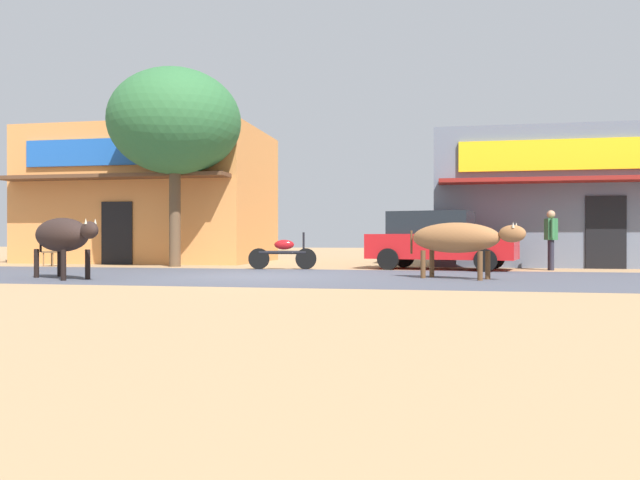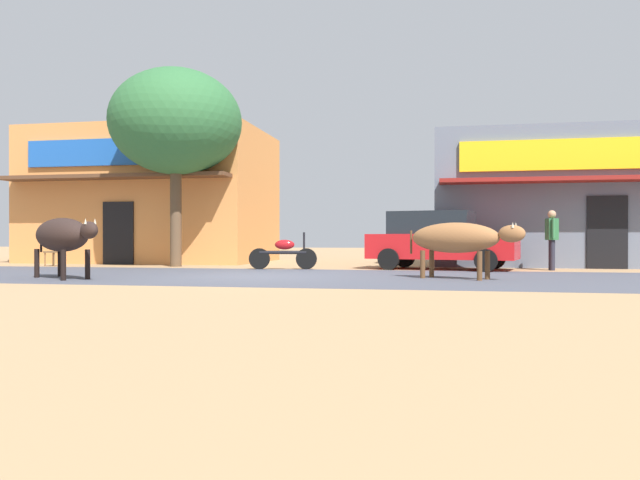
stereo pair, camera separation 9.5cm
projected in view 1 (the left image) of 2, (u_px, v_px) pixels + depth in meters
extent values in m
plane|color=tan|center=(257.00, 276.00, 14.36)|extent=(80.00, 80.00, 0.00)
cube|color=#484B57|center=(257.00, 276.00, 14.36)|extent=(72.00, 6.35, 0.00)
cube|color=#DB8A48|center=(153.00, 197.00, 23.16)|extent=(8.32, 5.27, 4.83)
cube|color=blue|center=(116.00, 152.00, 20.51)|extent=(6.66, 0.10, 0.90)
cube|color=brown|center=(110.00, 177.00, 20.13)|extent=(7.99, 0.90, 0.12)
cube|color=black|center=(117.00, 233.00, 20.55)|extent=(1.10, 0.06, 2.10)
cube|color=slate|center=(545.00, 201.00, 20.55)|extent=(7.31, 5.27, 4.25)
cube|color=yellow|center=(561.00, 155.00, 17.89)|extent=(5.85, 0.10, 0.90)
cube|color=maroon|center=(564.00, 180.00, 17.51)|extent=(7.02, 0.90, 0.12)
cube|color=black|center=(606.00, 232.00, 17.70)|extent=(1.10, 0.06, 2.10)
cylinder|color=brown|center=(175.00, 215.00, 19.07)|extent=(0.35, 0.35, 3.17)
ellipsoid|color=#2E6637|center=(175.00, 122.00, 19.06)|extent=(4.08, 4.08, 3.26)
cube|color=red|center=(442.00, 246.00, 17.40)|extent=(4.33, 2.48, 0.70)
cube|color=#1E2328|center=(431.00, 223.00, 17.52)|extent=(2.51, 1.97, 0.64)
cylinder|color=black|center=(494.00, 258.00, 17.65)|extent=(0.62, 0.30, 0.60)
cylinder|color=black|center=(486.00, 260.00, 16.12)|extent=(0.62, 0.30, 0.60)
cylinder|color=black|center=(404.00, 257.00, 18.68)|extent=(0.62, 0.30, 0.60)
cylinder|color=black|center=(388.00, 259.00, 17.16)|extent=(0.62, 0.30, 0.60)
cylinder|color=black|center=(306.00, 259.00, 17.42)|extent=(0.60, 0.18, 0.60)
cylinder|color=black|center=(259.00, 259.00, 17.45)|extent=(0.60, 0.18, 0.60)
cylinder|color=black|center=(282.00, 252.00, 17.43)|extent=(1.33, 0.32, 0.10)
ellipsoid|color=#A51419|center=(284.00, 245.00, 17.43)|extent=(0.59, 0.33, 0.28)
cylinder|color=black|center=(304.00, 243.00, 17.42)|extent=(0.06, 0.06, 0.60)
ellipsoid|color=#2E211D|center=(61.00, 235.00, 13.48)|extent=(2.19, 1.78, 0.74)
ellipsoid|color=#2E211D|center=(89.00, 230.00, 12.58)|extent=(0.62, 0.54, 0.36)
cone|color=beige|center=(95.00, 221.00, 12.61)|extent=(0.06, 0.06, 0.12)
cone|color=beige|center=(86.00, 221.00, 12.47)|extent=(0.06, 0.06, 0.12)
cylinder|color=black|center=(88.00, 264.00, 13.20)|extent=(0.11, 0.11, 0.64)
cylinder|color=black|center=(63.00, 265.00, 12.82)|extent=(0.11, 0.11, 0.64)
cylinder|color=black|center=(60.00, 263.00, 14.15)|extent=(0.11, 0.11, 0.64)
cylinder|color=black|center=(36.00, 263.00, 13.77)|extent=(0.11, 0.11, 0.64)
cylinder|color=black|center=(41.00, 239.00, 14.25)|extent=(0.05, 0.05, 0.59)
ellipsoid|color=#9A6339|center=(455.00, 238.00, 13.41)|extent=(2.10, 1.42, 0.66)
ellipsoid|color=#9A6339|center=(512.00, 234.00, 12.69)|extent=(0.63, 0.49, 0.36)
cone|color=beige|center=(516.00, 225.00, 12.75)|extent=(0.06, 0.06, 0.12)
cone|color=beige|center=(513.00, 225.00, 12.58)|extent=(0.06, 0.06, 0.12)
cylinder|color=brown|center=(488.00, 265.00, 13.23)|extent=(0.11, 0.11, 0.62)
cylinder|color=brown|center=(480.00, 266.00, 12.85)|extent=(0.11, 0.11, 0.62)
cylinder|color=brown|center=(432.00, 264.00, 13.98)|extent=(0.11, 0.11, 0.62)
cylinder|color=brown|center=(423.00, 264.00, 13.60)|extent=(0.11, 0.11, 0.62)
cylinder|color=brown|center=(411.00, 242.00, 14.02)|extent=(0.05, 0.05, 0.53)
cylinder|color=#262633|center=(550.00, 255.00, 17.05)|extent=(0.14, 0.14, 0.83)
cylinder|color=#262633|center=(551.00, 255.00, 16.87)|extent=(0.14, 0.14, 0.83)
cube|color=#33723F|center=(551.00, 229.00, 16.96)|extent=(0.30, 0.43, 0.59)
sphere|color=tan|center=(551.00, 214.00, 16.96)|extent=(0.23, 0.23, 0.23)
cylinder|color=#33723F|center=(549.00, 228.00, 17.21)|extent=(0.09, 0.09, 0.53)
cylinder|color=#33723F|center=(553.00, 228.00, 16.70)|extent=(0.09, 0.09, 0.53)
cube|color=brown|center=(52.00, 252.00, 19.31)|extent=(0.49, 0.49, 0.05)
cube|color=brown|center=(57.00, 244.00, 19.25)|extent=(0.09, 0.44, 0.44)
cylinder|color=brown|center=(43.00, 260.00, 19.19)|extent=(0.04, 0.04, 0.43)
cylinder|color=brown|center=(52.00, 259.00, 19.53)|extent=(0.04, 0.04, 0.43)
cylinder|color=brown|center=(53.00, 260.00, 19.09)|extent=(0.04, 0.04, 0.43)
cylinder|color=brown|center=(61.00, 259.00, 19.42)|extent=(0.04, 0.04, 0.43)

